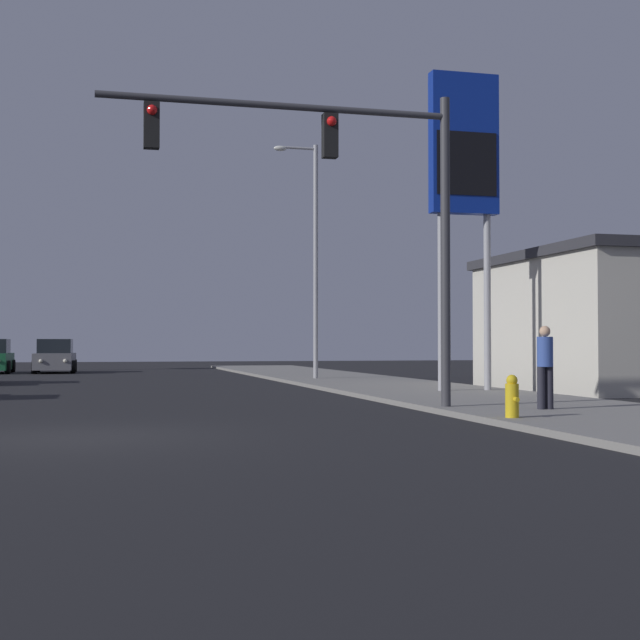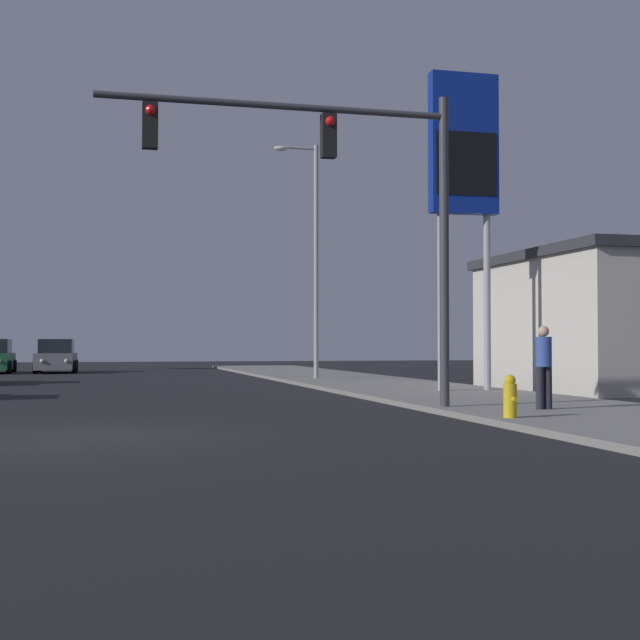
{
  "view_description": "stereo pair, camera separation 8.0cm",
  "coord_description": "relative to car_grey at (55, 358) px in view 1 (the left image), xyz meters",
  "views": [
    {
      "loc": [
        0.32,
        -14.11,
        1.42
      ],
      "look_at": [
        7.13,
        13.15,
        2.19
      ],
      "focal_mm": 50.0,
      "sensor_mm": 36.0,
      "label": 1
    },
    {
      "loc": [
        0.39,
        -14.12,
        1.42
      ],
      "look_at": [
        7.13,
        13.15,
        2.19
      ],
      "focal_mm": 50.0,
      "sensor_mm": 36.0,
      "label": 2
    }
  ],
  "objects": [
    {
      "name": "traffic_light_mast",
      "position": [
        7.07,
        -28.77,
        3.96
      ],
      "size": [
        7.27,
        0.36,
        6.5
      ],
      "color": "#38383D",
      "rests_on": "sidewalk_right"
    },
    {
      "name": "car_grey",
      "position": [
        0.0,
        0.0,
        0.0
      ],
      "size": [
        2.04,
        4.34,
        1.68
      ],
      "rotation": [
        0.0,
        0.0,
        3.11
      ],
      "color": "slate",
      "rests_on": "ground"
    },
    {
      "name": "gas_station_sign",
      "position": [
        12.12,
        -22.82,
        5.86
      ],
      "size": [
        2.0,
        0.42,
        9.0
      ],
      "color": "#99999E",
      "rests_on": "sidewalk_right"
    },
    {
      "name": "sidewalk_right",
      "position": [
        11.25,
        -22.11,
        -0.7
      ],
      "size": [
        5.0,
        60.0,
        0.12
      ],
      "color": "gray",
      "rests_on": "ground"
    },
    {
      "name": "fire_hydrant",
      "position": [
        9.2,
        -31.71,
        -0.27
      ],
      "size": [
        0.24,
        0.34,
        0.76
      ],
      "color": "gold",
      "rests_on": "sidewalk_right"
    },
    {
      "name": "street_lamp",
      "position": [
        10.05,
        -13.01,
        4.36
      ],
      "size": [
        1.74,
        0.24,
        9.0
      ],
      "color": "#99999E",
      "rests_on": "sidewalk_right"
    },
    {
      "name": "ground_plane",
      "position": [
        1.75,
        -32.11,
        -0.76
      ],
      "size": [
        120.0,
        120.0,
        0.0
      ],
      "primitive_type": "plane",
      "color": "black"
    },
    {
      "name": "pedestrian_on_sidewalk",
      "position": [
        10.77,
        -29.99,
        0.27
      ],
      "size": [
        0.34,
        0.32,
        1.67
      ],
      "color": "#23232D",
      "rests_on": "sidewalk_right"
    }
  ]
}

